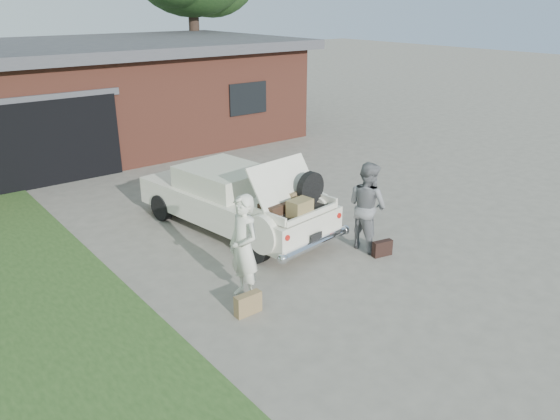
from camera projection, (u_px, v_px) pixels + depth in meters
ground at (301, 279)px, 9.50m from camera, size 90.00×90.00×0.00m
house at (99, 93)px, 17.87m from camera, size 12.80×7.80×3.30m
sedan at (235, 199)px, 11.33m from camera, size 2.36×4.73×1.73m
woman_left at (244, 248)px, 8.60m from camera, size 0.43×0.65×1.76m
woman_right at (367, 206)px, 10.40m from camera, size 0.66×0.84×1.73m
suitcase_left at (248, 304)px, 8.38m from camera, size 0.45×0.15×0.34m
suitcase_right at (382, 248)px, 10.30m from camera, size 0.41×0.21×0.30m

